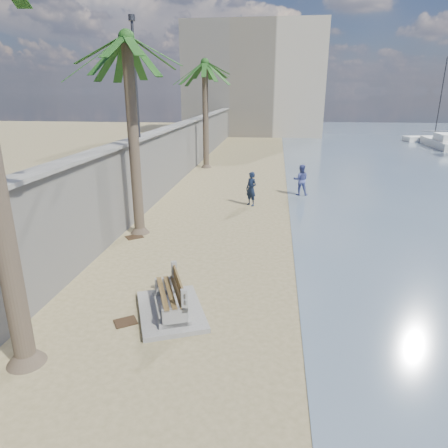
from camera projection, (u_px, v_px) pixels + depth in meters
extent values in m
plane|color=#98875D|center=(204.00, 396.00, 7.77)|extent=(140.00, 140.00, 0.00)
cube|color=gray|center=(179.00, 153.00, 26.66)|extent=(0.45, 70.00, 3.50)
cube|color=gray|center=(178.00, 125.00, 26.09)|extent=(0.80, 70.00, 0.12)
cube|color=#B7AA93|center=(254.00, 81.00, 54.74)|extent=(18.00, 12.00, 14.00)
cube|color=gray|center=(171.00, 311.00, 10.65)|extent=(2.41, 2.83, 0.13)
cylinder|color=brown|center=(134.00, 142.00, 15.54)|extent=(0.42, 0.42, 7.49)
cylinder|color=brown|center=(206.00, 117.00, 29.89)|extent=(0.44, 0.44, 7.61)
cylinder|color=#2D2D33|center=(136.00, 80.00, 17.74)|extent=(0.12, 0.12, 5.00)
cylinder|color=#2D2D33|center=(132.00, 18.00, 16.95)|extent=(0.28, 0.28, 0.25)
imported|color=#121C33|center=(251.00, 186.00, 20.45)|extent=(0.87, 0.84, 2.01)
imported|color=#464E91|center=(301.00, 178.00, 22.54)|extent=(0.95, 0.74, 1.93)
cube|color=silver|center=(434.00, 139.00, 47.31)|extent=(7.29, 3.31, 0.70)
cylinder|color=#2D2D33|center=(441.00, 98.00, 45.84)|extent=(0.12, 0.12, 8.82)
cube|color=#382616|center=(134.00, 237.00, 16.21)|extent=(0.83, 0.81, 0.03)
cube|color=#382616|center=(126.00, 322.00, 10.23)|extent=(0.70, 0.67, 0.03)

